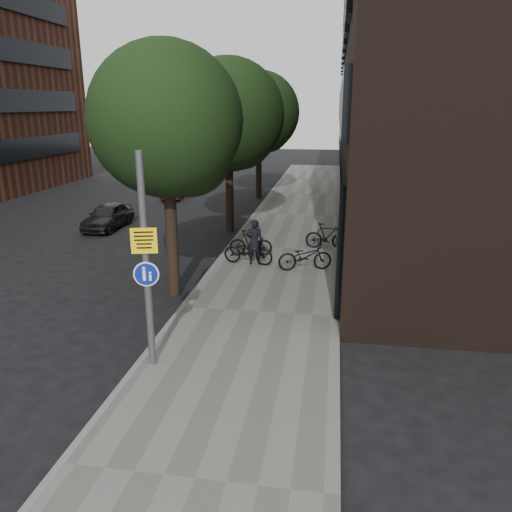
% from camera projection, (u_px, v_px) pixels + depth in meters
% --- Properties ---
extents(ground, '(120.00, 120.00, 0.00)m').
position_uv_depth(ground, '(225.00, 375.00, 11.00)').
color(ground, black).
rests_on(ground, ground).
extents(sidewalk, '(4.50, 60.00, 0.12)m').
position_uv_depth(sidewalk, '(283.00, 249.00, 20.40)').
color(sidewalk, slate).
rests_on(sidewalk, ground).
extents(curb_edge, '(0.15, 60.00, 0.13)m').
position_uv_depth(curb_edge, '(230.00, 247.00, 20.74)').
color(curb_edge, slate).
rests_on(curb_edge, ground).
extents(building_right_dark_brick, '(12.00, 40.00, 18.00)m').
position_uv_depth(building_right_dark_brick, '(454.00, 44.00, 27.94)').
color(building_right_dark_brick, black).
rests_on(building_right_dark_brick, ground).
extents(street_tree_near, '(4.40, 4.40, 7.50)m').
position_uv_depth(street_tree_near, '(170.00, 127.00, 14.29)').
color(street_tree_near, black).
rests_on(street_tree_near, ground).
extents(street_tree_mid, '(5.00, 5.00, 7.80)m').
position_uv_depth(street_tree_mid, '(231.00, 119.00, 22.33)').
color(street_tree_mid, black).
rests_on(street_tree_mid, ground).
extents(street_tree_far, '(5.00, 5.00, 7.80)m').
position_uv_depth(street_tree_far, '(260.00, 115.00, 30.84)').
color(street_tree_far, black).
rests_on(street_tree_far, ground).
extents(signpost, '(0.54, 0.16, 4.72)m').
position_uv_depth(signpost, '(146.00, 262.00, 10.57)').
color(signpost, '#595B5E').
rests_on(signpost, sidewalk).
extents(pedestrian, '(0.67, 0.50, 1.68)m').
position_uv_depth(pedestrian, '(254.00, 242.00, 18.07)').
color(pedestrian, black).
rests_on(pedestrian, sidewalk).
extents(parked_bike_facade_near, '(2.01, 1.16, 1.00)m').
position_uv_depth(parked_bike_facade_near, '(305.00, 256.00, 17.52)').
color(parked_bike_facade_near, black).
rests_on(parked_bike_facade_near, sidewalk).
extents(parked_bike_facade_far, '(1.77, 0.60, 1.04)m').
position_uv_depth(parked_bike_facade_far, '(327.00, 236.00, 20.12)').
color(parked_bike_facade_far, black).
rests_on(parked_bike_facade_far, sidewalk).
extents(parked_bike_curb_near, '(1.91, 0.88, 0.97)m').
position_uv_depth(parked_bike_curb_near, '(248.00, 251.00, 18.19)').
color(parked_bike_curb_near, black).
rests_on(parked_bike_curb_near, sidewalk).
extents(parked_bike_curb_far, '(1.69, 0.57, 1.00)m').
position_uv_depth(parked_bike_curb_far, '(251.00, 243.00, 19.24)').
color(parked_bike_curb_far, black).
rests_on(parked_bike_curb_far, sidewalk).
extents(parked_car_near, '(1.48, 3.59, 1.22)m').
position_uv_depth(parked_car_near, '(108.00, 216.00, 23.97)').
color(parked_car_near, black).
rests_on(parked_car_near, ground).
extents(parked_car_mid, '(1.54, 3.43, 1.09)m').
position_uv_depth(parked_car_mid, '(174.00, 190.00, 31.83)').
color(parked_car_mid, '#551918').
rests_on(parked_car_mid, ground).
extents(parked_car_far, '(2.26, 4.41, 1.22)m').
position_uv_depth(parked_car_far, '(207.00, 173.00, 39.35)').
color(parked_car_far, '#1C1E32').
rests_on(parked_car_far, ground).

